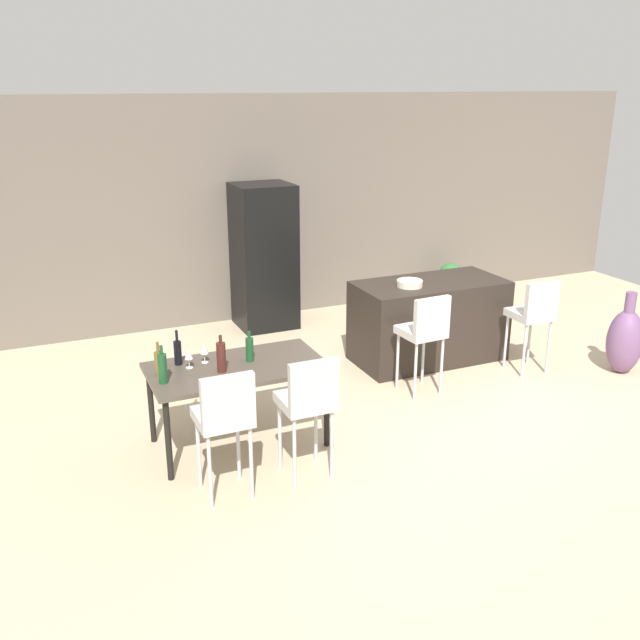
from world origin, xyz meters
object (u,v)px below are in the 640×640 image
dining_chair_far (308,399)px  wine_bottle_far (159,363)px  dining_table (237,373)px  fruit_bowl (410,283)px  floor_vase (625,341)px  potted_plant (450,279)px  kitchen_island (429,321)px  wine_glass_near (204,349)px  wine_bottle_left (178,352)px  wine_bottle_right (250,349)px  wine_bottle_corner (163,368)px  dining_chair_near (225,414)px  refrigerator (264,257)px  bar_chair_middle (534,312)px  wine_glass_middle (189,354)px  bar_chair_left (425,329)px  wine_bottle_inner (221,357)px

dining_chair_far → wine_bottle_far: size_ratio=3.59×
dining_table → fruit_bowl: bearing=23.3°
floor_vase → potted_plant: (-0.18, 3.07, -0.06)m
kitchen_island → wine_glass_near: 2.98m
wine_bottle_left → wine_bottle_right: size_ratio=1.13×
wine_bottle_corner → wine_bottle_far: bearing=89.3°
dining_table → wine_bottle_left: (-0.45, 0.23, 0.18)m
kitchen_island → fruit_bowl: fruit_bowl is taller
kitchen_island → floor_vase: size_ratio=1.85×
dining_chair_near → refrigerator: (1.62, 3.69, 0.22)m
dining_table → wine_glass_near: (-0.23, 0.18, 0.19)m
wine_bottle_far → wine_glass_near: wine_bottle_far is taller
bar_chair_middle → wine_glass_middle: 3.79m
bar_chair_middle → refrigerator: 3.41m
bar_chair_middle → dining_chair_far: size_ratio=1.00×
bar_chair_middle → refrigerator: size_ratio=0.57×
wine_bottle_left → refrigerator: 3.21m
bar_chair_left → floor_vase: 2.35m
refrigerator → wine_glass_near: bearing=-118.9°
wine_bottle_far → floor_vase: bearing=-2.4°
wine_bottle_corner → wine_glass_near: wine_bottle_corner is taller
dining_chair_far → wine_bottle_right: (-0.20, 0.83, 0.15)m
dining_chair_far → potted_plant: size_ratio=1.93×
wine_bottle_far → wine_bottle_inner: bearing=-14.5°
wine_bottle_inner → wine_bottle_far: bearing=165.5°
bar_chair_middle → dining_table: 3.41m
bar_chair_left → kitchen_island: bearing=54.8°
refrigerator → wine_glass_middle: bearing=-120.7°
bar_chair_middle → dining_chair_far: 3.23m
kitchen_island → wine_bottle_far: 3.40m
bar_chair_middle → wine_glass_near: (-3.63, -0.08, 0.17)m
wine_glass_near → fruit_bowl: size_ratio=0.62×
bar_chair_middle → wine_bottle_left: 3.85m
wine_bottle_inner → wine_glass_near: 0.26m
bar_chair_left → floor_vase: bearing=-10.3°
dining_chair_near → wine_bottle_far: dining_chair_near is taller
wine_bottle_corner → fruit_bowl: size_ratio=1.14×
kitchen_island → floor_vase: kitchen_island is taller
wine_bottle_left → floor_vase: 4.81m
wine_bottle_left → wine_glass_middle: 0.13m
kitchen_island → wine_glass_near: (-2.82, -0.87, 0.40)m
wine_bottle_inner → wine_bottle_far: wine_bottle_inner is taller
floor_vase → dining_table: bearing=177.9°
wine_glass_middle → kitchen_island: bearing=17.5°
kitchen_island → wine_bottle_left: (-3.03, -0.82, 0.39)m
wine_bottle_inner → wine_glass_near: bearing=107.3°
dining_chair_far → floor_vase: 4.05m
wine_glass_middle → floor_vase: (4.71, -0.27, -0.50)m
kitchen_island → wine_bottle_corner: 3.46m
wine_bottle_inner → wine_bottle_far: (-0.49, 0.13, -0.02)m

